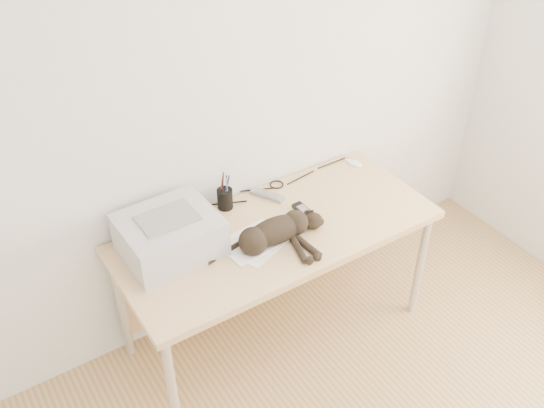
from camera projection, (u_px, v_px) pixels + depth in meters
wall_back at (236, 98)px, 2.88m from camera, size 3.50×0.00×3.50m
desk at (268, 240)px, 3.12m from camera, size 1.60×0.70×0.74m
printer at (170, 235)px, 2.79m from camera, size 0.44×0.38×0.20m
papers at (256, 242)px, 2.90m from camera, size 0.37×0.30×0.01m
cat at (273, 234)px, 2.86m from camera, size 0.61×0.29×0.14m
mug at (197, 211)px, 3.01m from camera, size 0.14×0.14×0.10m
pen_cup at (225, 198)px, 3.08m from camera, size 0.08×0.08×0.21m
remote_grey at (267, 195)px, 3.19m from camera, size 0.14×0.19×0.02m
remote_black at (307, 213)px, 3.06m from camera, size 0.06×0.19×0.02m
mouse at (354, 162)px, 3.43m from camera, size 0.09×0.11×0.03m
cable_tangle at (245, 196)px, 3.18m from camera, size 1.36×0.08×0.01m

